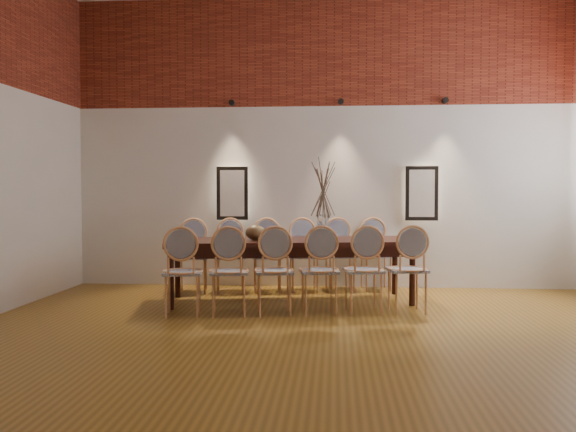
# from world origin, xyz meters

# --- Properties ---
(floor) EXTENTS (7.00, 7.00, 0.02)m
(floor) POSITION_xyz_m (0.00, 0.00, -0.01)
(floor) COLOR olive
(floor) RESTS_ON ground
(wall_back) EXTENTS (7.00, 0.10, 4.00)m
(wall_back) POSITION_xyz_m (0.00, 3.55, 2.00)
(wall_back) COLOR silver
(wall_back) RESTS_ON ground
(brick_band_back) EXTENTS (7.00, 0.02, 1.50)m
(brick_band_back) POSITION_xyz_m (0.00, 3.48, 3.25)
(brick_band_back) COLOR maroon
(brick_band_back) RESTS_ON ground
(niche_left) EXTENTS (0.36, 0.06, 0.66)m
(niche_left) POSITION_xyz_m (-1.30, 3.45, 1.30)
(niche_left) COLOR #FFEAC6
(niche_left) RESTS_ON wall_back
(niche_right) EXTENTS (0.36, 0.06, 0.66)m
(niche_right) POSITION_xyz_m (1.30, 3.45, 1.30)
(niche_right) COLOR #FFEAC6
(niche_right) RESTS_ON wall_back
(spot_fixture_left) EXTENTS (0.08, 0.10, 0.08)m
(spot_fixture_left) POSITION_xyz_m (-1.30, 3.42, 2.55)
(spot_fixture_left) COLOR black
(spot_fixture_left) RESTS_ON wall_back
(spot_fixture_mid) EXTENTS (0.08, 0.10, 0.08)m
(spot_fixture_mid) POSITION_xyz_m (0.20, 3.42, 2.55)
(spot_fixture_mid) COLOR black
(spot_fixture_mid) RESTS_ON wall_back
(spot_fixture_right) EXTENTS (0.08, 0.10, 0.08)m
(spot_fixture_right) POSITION_xyz_m (1.60, 3.42, 2.55)
(spot_fixture_right) COLOR black
(spot_fixture_right) RESTS_ON wall_back
(dining_table) EXTENTS (3.05, 1.40, 0.75)m
(dining_table) POSITION_xyz_m (-0.41, 2.33, 0.38)
(dining_table) COLOR black
(dining_table) RESTS_ON floor
(chair_near_a) EXTENTS (0.51, 0.51, 0.94)m
(chair_near_a) POSITION_xyz_m (-1.49, 1.39, 0.47)
(chair_near_a) COLOR tan
(chair_near_a) RESTS_ON floor
(chair_near_b) EXTENTS (0.51, 0.51, 0.94)m
(chair_near_b) POSITION_xyz_m (-1.01, 1.47, 0.47)
(chair_near_b) COLOR tan
(chair_near_b) RESTS_ON floor
(chair_near_c) EXTENTS (0.51, 0.51, 0.94)m
(chair_near_c) POSITION_xyz_m (-0.53, 1.55, 0.47)
(chair_near_c) COLOR tan
(chair_near_c) RESTS_ON floor
(chair_near_d) EXTENTS (0.51, 0.51, 0.94)m
(chair_near_d) POSITION_xyz_m (-0.04, 1.62, 0.47)
(chair_near_d) COLOR tan
(chair_near_d) RESTS_ON floor
(chair_near_e) EXTENTS (0.51, 0.51, 0.94)m
(chair_near_e) POSITION_xyz_m (0.44, 1.70, 0.47)
(chair_near_e) COLOR tan
(chair_near_e) RESTS_ON floor
(chair_near_f) EXTENTS (0.51, 0.51, 0.94)m
(chair_near_f) POSITION_xyz_m (0.92, 1.78, 0.47)
(chair_near_f) COLOR tan
(chair_near_f) RESTS_ON floor
(chair_far_a) EXTENTS (0.51, 0.51, 0.94)m
(chair_far_a) POSITION_xyz_m (-1.73, 2.87, 0.47)
(chair_far_a) COLOR tan
(chair_far_a) RESTS_ON floor
(chair_far_b) EXTENTS (0.51, 0.51, 0.94)m
(chair_far_b) POSITION_xyz_m (-1.25, 2.95, 0.47)
(chair_far_b) COLOR tan
(chair_far_b) RESTS_ON floor
(chair_far_c) EXTENTS (0.51, 0.51, 0.94)m
(chair_far_c) POSITION_xyz_m (-0.77, 3.03, 0.47)
(chair_far_c) COLOR tan
(chair_far_c) RESTS_ON floor
(chair_far_d) EXTENTS (0.51, 0.51, 0.94)m
(chair_far_d) POSITION_xyz_m (-0.29, 3.11, 0.47)
(chair_far_d) COLOR tan
(chair_far_d) RESTS_ON floor
(chair_far_e) EXTENTS (0.51, 0.51, 0.94)m
(chair_far_e) POSITION_xyz_m (0.20, 3.19, 0.47)
(chair_far_e) COLOR tan
(chair_far_e) RESTS_ON floor
(chair_far_f) EXTENTS (0.51, 0.51, 0.94)m
(chair_far_f) POSITION_xyz_m (0.68, 3.27, 0.47)
(chair_far_f) COLOR tan
(chair_far_f) RESTS_ON floor
(vase) EXTENTS (0.14, 0.14, 0.30)m
(vase) POSITION_xyz_m (-0.02, 2.39, 0.90)
(vase) COLOR silver
(vase) RESTS_ON dining_table
(dried_branches) EXTENTS (0.50, 0.50, 0.70)m
(dried_branches) POSITION_xyz_m (-0.02, 2.39, 1.35)
(dried_branches) COLOR #4C3A2C
(dried_branches) RESTS_ON vase
(bowl) EXTENTS (0.24, 0.24, 0.18)m
(bowl) POSITION_xyz_m (-0.82, 2.21, 0.84)
(bowl) COLOR brown
(bowl) RESTS_ON dining_table
(book) EXTENTS (0.29, 0.22, 0.03)m
(book) POSITION_xyz_m (-0.72, 2.39, 0.77)
(book) COLOR #952085
(book) RESTS_ON dining_table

